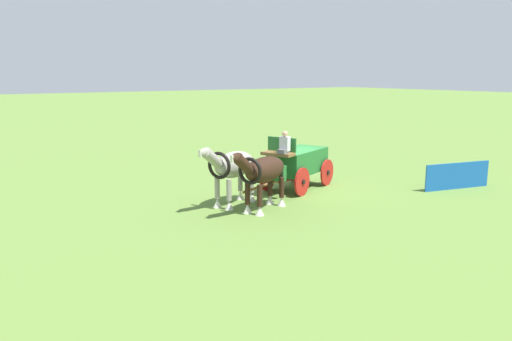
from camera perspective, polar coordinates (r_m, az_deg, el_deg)
name	(u,v)px	position (r m, az deg, el deg)	size (l,w,h in m)	color
ground_plane	(298,188)	(21.05, 4.77, -1.98)	(220.00, 220.00, 0.00)	olive
show_wagon	(296,163)	(20.69, 4.62, 0.91)	(5.58, 3.00, 2.57)	#236B2D
draft_horse_near	(263,172)	(17.28, 0.78, -0.16)	(3.01, 1.70, 2.24)	#331E14
draft_horse_off	(232,167)	(18.00, -2.70, 0.44)	(2.97, 1.70, 2.30)	#9E998E
sponsor_banner	(457,176)	(22.30, 21.92, -0.57)	(3.20, 0.06, 1.10)	#1959B2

